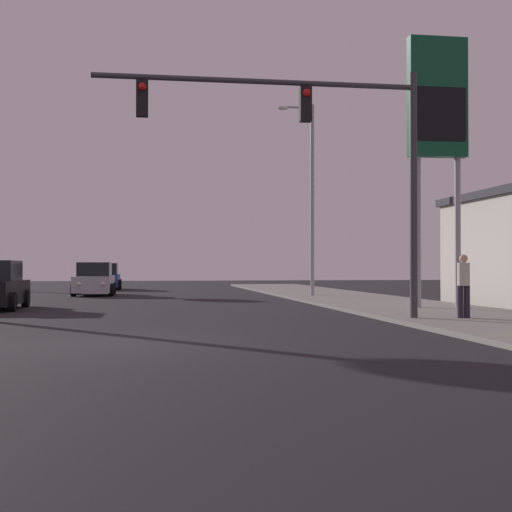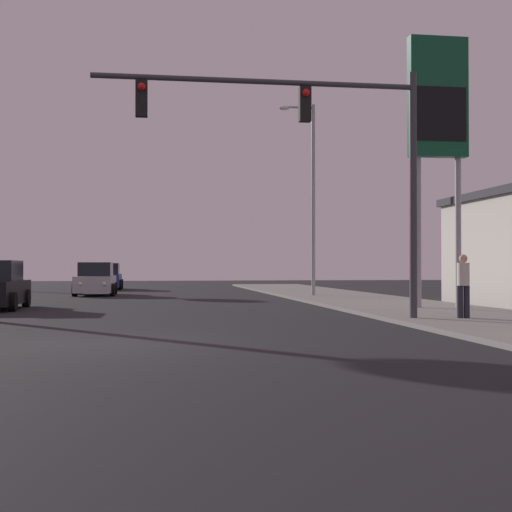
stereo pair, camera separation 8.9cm
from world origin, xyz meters
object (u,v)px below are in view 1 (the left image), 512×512
at_px(pedestrian_on_sidewalk, 464,283).
at_px(car_silver, 94,280).
at_px(gas_station_sign, 438,112).
at_px(car_blue, 105,278).
at_px(traffic_light_mast, 322,139).
at_px(street_lamp, 310,189).

bearing_deg(pedestrian_on_sidewalk, car_silver, 119.38).
height_order(gas_station_sign, pedestrian_on_sidewalk, gas_station_sign).
distance_m(car_blue, traffic_light_mast, 29.57).
distance_m(traffic_light_mast, pedestrian_on_sidewalk, 5.31).
relative_size(street_lamp, gas_station_sign, 1.00).
distance_m(street_lamp, pedestrian_on_sidewalk, 15.61).
relative_size(car_silver, pedestrian_on_sidewalk, 2.59).
distance_m(traffic_light_mast, street_lamp, 15.11).
distance_m(car_silver, pedestrian_on_sidewalk, 22.20).
xyz_separation_m(street_lamp, gas_station_sign, (1.99, -10.28, 1.50)).
bearing_deg(car_blue, gas_station_sign, 117.35).
height_order(car_silver, traffic_light_mast, traffic_light_mast).
bearing_deg(pedestrian_on_sidewalk, car_blue, 110.85).
relative_size(street_lamp, pedestrian_on_sidewalk, 5.39).
xyz_separation_m(car_blue, street_lamp, (10.25, -13.62, 4.36)).
height_order(car_blue, pedestrian_on_sidewalk, pedestrian_on_sidewalk).
bearing_deg(street_lamp, gas_station_sign, -79.03).
bearing_deg(traffic_light_mast, pedestrian_on_sidewalk, -4.05).
bearing_deg(traffic_light_mast, gas_station_sign, 41.55).
height_order(traffic_light_mast, pedestrian_on_sidewalk, traffic_light_mast).
height_order(car_blue, traffic_light_mast, traffic_light_mast).
bearing_deg(car_silver, traffic_light_mast, 111.59).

